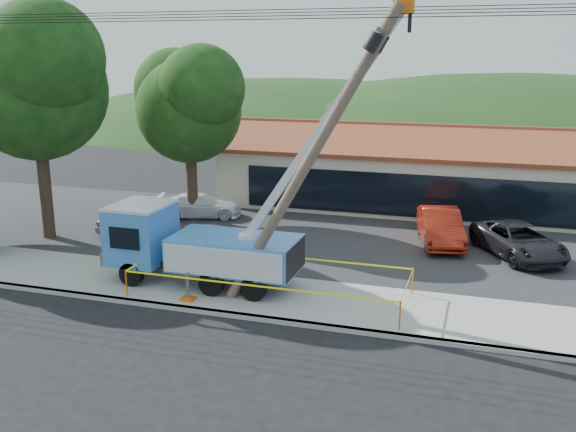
# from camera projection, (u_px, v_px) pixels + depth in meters

# --- Properties ---
(ground) EXTENTS (120.00, 120.00, 0.00)m
(ground) POSITION_uv_depth(u_px,v_px,m) (216.00, 345.00, 19.25)
(ground) COLOR black
(ground) RESTS_ON ground
(curb) EXTENTS (60.00, 0.25, 0.15)m
(curb) POSITION_uv_depth(u_px,v_px,m) (242.00, 316.00, 21.17)
(curb) COLOR #ABA8A0
(curb) RESTS_ON ground
(sidewalk) EXTENTS (60.00, 4.00, 0.15)m
(sidewalk) POSITION_uv_depth(u_px,v_px,m) (261.00, 296.00, 22.93)
(sidewalk) COLOR #ABA8A0
(sidewalk) RESTS_ON ground
(parking_lot) EXTENTS (60.00, 12.00, 0.10)m
(parking_lot) POSITION_uv_depth(u_px,v_px,m) (319.00, 236.00, 30.32)
(parking_lot) COLOR #28282B
(parking_lot) RESTS_ON ground
(strip_mall) EXTENTS (22.50, 8.53, 4.67)m
(strip_mall) POSITION_uv_depth(u_px,v_px,m) (424.00, 173.00, 36.06)
(strip_mall) COLOR #C1B099
(strip_mall) RESTS_ON ground
(tree_west_near) EXTENTS (7.56, 6.72, 10.80)m
(tree_west_near) POSITION_uv_depth(u_px,v_px,m) (34.00, 75.00, 28.25)
(tree_west_near) COLOR #332316
(tree_west_near) RESTS_ON ground
(tree_lot) EXTENTS (6.30, 5.60, 8.94)m
(tree_lot) POSITION_uv_depth(u_px,v_px,m) (189.00, 100.00, 31.74)
(tree_lot) COLOR #332316
(tree_lot) RESTS_ON ground
(hill_west) EXTENTS (78.40, 56.00, 28.00)m
(hill_west) POSITION_uv_depth(u_px,v_px,m) (289.00, 127.00, 74.40)
(hill_west) COLOR #1B3714
(hill_west) RESTS_ON ground
(hill_center) EXTENTS (89.60, 64.00, 32.00)m
(hill_center) POSITION_uv_depth(u_px,v_px,m) (516.00, 135.00, 67.12)
(hill_center) COLOR #1B3714
(hill_center) RESTS_ON ground
(utility_truck) EXTENTS (10.97, 3.86, 10.00)m
(utility_truck) POSITION_uv_depth(u_px,v_px,m) (199.00, 242.00, 23.63)
(utility_truck) COLOR black
(utility_truck) RESTS_ON ground
(leaning_pole) EXTENTS (5.85, 2.00, 9.93)m
(leaning_pole) POSITION_uv_depth(u_px,v_px,m) (316.00, 149.00, 20.42)
(leaning_pole) COLOR brown
(leaning_pole) RESTS_ON ground
(caution_tape) EXTENTS (9.70, 3.31, 0.96)m
(caution_tape) POSITION_uv_depth(u_px,v_px,m) (270.00, 275.00, 22.70)
(caution_tape) COLOR #D55F0B
(caution_tape) RESTS_ON ground
(car_silver) EXTENTS (1.96, 4.59, 1.54)m
(car_silver) POSITION_uv_depth(u_px,v_px,m) (135.00, 229.00, 31.71)
(car_silver) COLOR #B2B5BA
(car_silver) RESTS_ON ground
(car_red) EXTENTS (2.64, 5.01, 1.57)m
(car_red) POSITION_uv_depth(u_px,v_px,m) (439.00, 245.00, 29.09)
(car_red) COLOR maroon
(car_red) RESTS_ON ground
(car_white) EXTENTS (4.58, 2.91, 1.24)m
(car_white) POSITION_uv_depth(u_px,v_px,m) (201.00, 219.00, 33.70)
(car_white) COLOR white
(car_white) RESTS_ON ground
(car_dark) EXTENTS (4.47, 5.50, 1.39)m
(car_dark) POSITION_uv_depth(u_px,v_px,m) (517.00, 258.00, 27.28)
(car_dark) COLOR black
(car_dark) RESTS_ON ground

